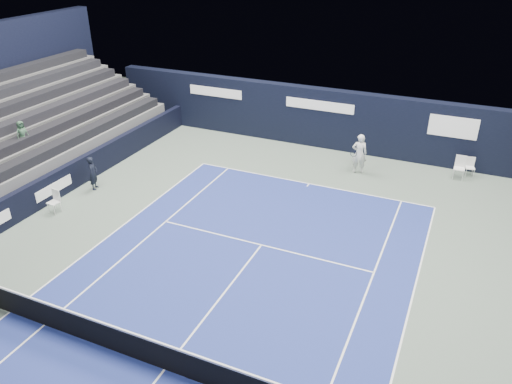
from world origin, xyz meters
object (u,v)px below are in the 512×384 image
at_px(folding_chair_back_a, 460,166).
at_px(line_judge_chair, 55,199).
at_px(folding_chair_back_b, 470,165).
at_px(tennis_player, 359,154).
at_px(tennis_net, 163,355).

bearing_deg(folding_chair_back_a, line_judge_chair, -145.73).
bearing_deg(folding_chair_back_b, tennis_player, -172.49).
bearing_deg(tennis_player, tennis_net, -96.95).
height_order(folding_chair_back_a, tennis_net, tennis_net).
distance_m(folding_chair_back_b, line_judge_chair, 18.46).
relative_size(line_judge_chair, tennis_player, 0.50).
height_order(folding_chair_back_b, line_judge_chair, line_judge_chair).
distance_m(folding_chair_back_b, tennis_player, 5.19).
relative_size(folding_chair_back_b, tennis_net, 0.07).
bearing_deg(tennis_net, folding_chair_back_a, 68.17).
bearing_deg(line_judge_chair, folding_chair_back_b, 39.93).
height_order(folding_chair_back_a, line_judge_chair, folding_chair_back_a).
xyz_separation_m(line_judge_chair, tennis_net, (8.65, -5.32, -0.04)).
relative_size(tennis_net, tennis_player, 6.73).
bearing_deg(folding_chair_back_a, tennis_net, -111.56).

